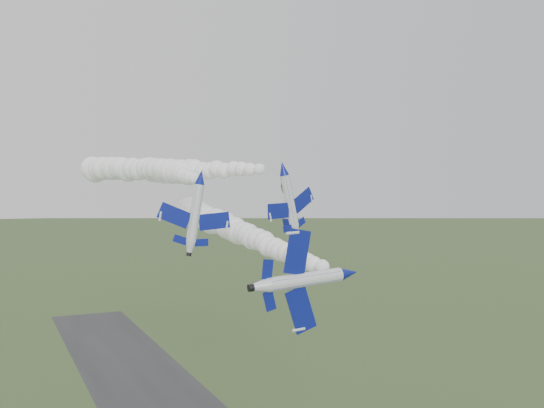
{
  "coord_description": "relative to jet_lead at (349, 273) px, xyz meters",
  "views": [
    {
      "loc": [
        -31.64,
        -63.68,
        43.92
      ],
      "look_at": [
        5.48,
        15.4,
        42.13
      ],
      "focal_mm": 40.0,
      "sensor_mm": 36.0,
      "label": 1
    }
  ],
  "objects": [
    {
      "name": "jet_lead",
      "position": [
        0.0,
        0.0,
        0.0
      ],
      "size": [
        3.42,
        13.65,
        11.29
      ],
      "rotation": [
        0.0,
        1.5,
        0.0
      ],
      "color": "white"
    },
    {
      "name": "smoke_trail_jet_lead",
      "position": [
        0.12,
        34.68,
        2.77
      ],
      "size": [
        5.43,
        62.36,
        5.14
      ],
      "primitive_type": null,
      "rotation": [
        0.0,
        0.0,
        0.0
      ],
      "color": "white"
    },
    {
      "name": "jet_pair_left",
      "position": [
        -9.69,
        24.23,
        11.42
      ],
      "size": [
        10.43,
        12.51,
        3.32
      ],
      "rotation": [
        0.0,
        0.15,
        -0.13
      ],
      "color": "white"
    },
    {
      "name": "smoke_trail_jet_pair_left",
      "position": [
        -6.55,
        54.61,
        12.94
      ],
      "size": [
        11.96,
        54.97,
        4.86
      ],
      "primitive_type": null,
      "rotation": [
        0.0,
        0.0,
        -0.13
      ],
      "color": "white"
    },
    {
      "name": "jet_pair_right",
      "position": [
        3.61,
        24.37,
        12.91
      ],
      "size": [
        10.09,
        12.1,
        3.86
      ],
      "rotation": [
        0.0,
        -0.28,
        0.34
      ],
      "color": "white"
    },
    {
      "name": "smoke_trail_jet_pair_right",
      "position": [
        -7.0,
        57.33,
        13.57
      ],
      "size": [
        26.62,
        61.74,
        5.45
      ],
      "primitive_type": null,
      "rotation": [
        0.0,
        0.0,
        0.34
      ],
      "color": "white"
    }
  ]
}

